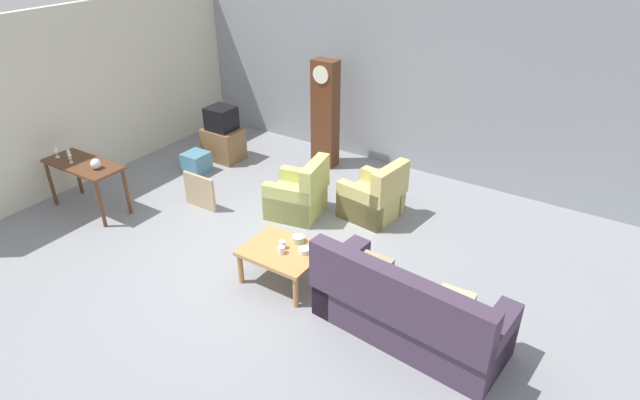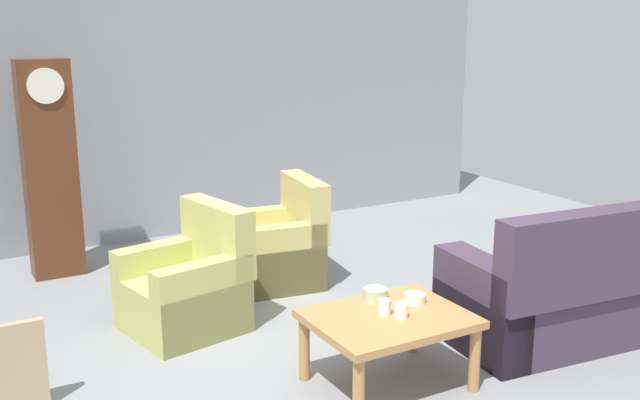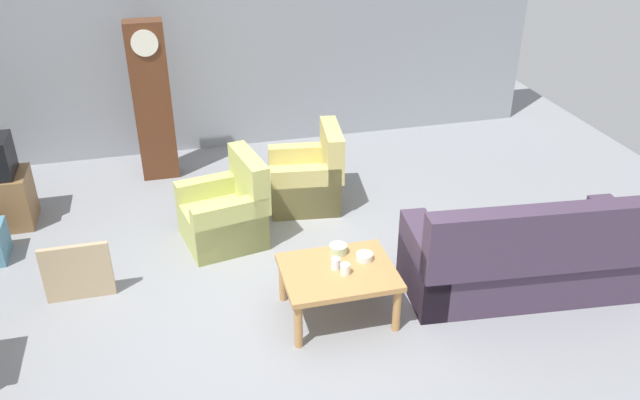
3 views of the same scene
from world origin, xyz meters
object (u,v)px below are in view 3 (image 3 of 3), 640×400
Objects in this scene: armchair_olive_far at (308,179)px; cup_blue_rimmed at (336,263)px; grandfather_clock at (153,102)px; framed_picture_leaning at (77,272)px; couch_floral at (524,258)px; cup_white_porcelain at (345,269)px; bowl_white_stacked at (364,257)px; coffee_table_wood at (338,276)px; bowl_shallow_green at (338,249)px; armchair_olive_near at (226,214)px.

cup_blue_rimmed is at bearing -96.50° from armchair_olive_far.
grandfather_clock is at bearing 113.68° from cup_blue_rimmed.
cup_blue_rimmed reaches higher than framed_picture_leaning.
cup_white_porcelain is (-1.69, 0.01, 0.17)m from couch_floral.
bowl_white_stacked is at bearing -15.93° from framed_picture_leaning.
coffee_table_wood is (-1.73, 0.08, 0.05)m from couch_floral.
couch_floral is 22.92× the size of cup_white_porcelain.
coffee_table_wood is at bearing -105.09° from bowl_shallow_green.
armchair_olive_far is 1.80m from bowl_shallow_green.
armchair_olive_near is 1.57m from framed_picture_leaning.
coffee_table_wood is 6.55× the size of bowl_white_stacked.
cup_white_porcelain is 0.59× the size of bowl_shallow_green.
cup_white_porcelain is at bearing -21.14° from framed_picture_leaning.
framed_picture_leaning is (-2.42, -1.23, -0.03)m from armchair_olive_far.
couch_floral is 2.60m from armchair_olive_far.
armchair_olive_far is 2.12m from cup_white_porcelain.
bowl_white_stacked is (0.26, 0.09, 0.10)m from coffee_table_wood.
bowl_white_stacked is at bearing 36.43° from cup_white_porcelain.
grandfather_clock is (-1.62, 1.18, 0.66)m from armchair_olive_far.
coffee_table_wood is 0.50× the size of grandfather_clock.
cup_blue_rimmed is 0.24m from bowl_shallow_green.
grandfather_clock is 3.61m from cup_white_porcelain.
grandfather_clock is at bearing 113.75° from coffee_table_wood.
armchair_olive_near is 1.67m from coffee_table_wood.
grandfather_clock reaches higher than cup_white_porcelain.
cup_blue_rimmed is at bearing -61.93° from armchair_olive_near.
coffee_table_wood is 1.60× the size of framed_picture_leaning.
cup_blue_rimmed is (0.77, -1.45, 0.22)m from armchair_olive_near.
cup_blue_rimmed is at bearing -66.32° from grandfather_clock.
framed_picture_leaning is at bearing 164.07° from bowl_white_stacked.
couch_floral is at bearing -2.61° from coffee_table_wood.
bowl_white_stacked is 0.91× the size of bowl_shallow_green.
couch_floral is at bearing -46.28° from grandfather_clock.
cup_white_porcelain reaches higher than bowl_shallow_green.
coffee_table_wood is at bearing 177.39° from couch_floral.
armchair_olive_near reaches higher than framed_picture_leaning.
framed_picture_leaning reaches higher than bowl_white_stacked.
grandfather_clock reaches higher than cup_blue_rimmed.
armchair_olive_near is 6.30× the size of bowl_white_stacked.
bowl_shallow_green reaches higher than coffee_table_wood.
grandfather_clock is 2.63m from framed_picture_leaning.
armchair_olive_near is 9.41× the size of cup_blue_rimmed.
framed_picture_leaning reaches higher than coffee_table_wood.
couch_floral is at bearing -6.72° from bowl_white_stacked.
framed_picture_leaning is 3.74× the size of bowl_shallow_green.
armchair_olive_far reaches higher than cup_blue_rimmed.
bowl_shallow_green is (2.27, -0.55, 0.23)m from framed_picture_leaning.
armchair_olive_near is 5.75× the size of bowl_shallow_green.
coffee_table_wood is 2.35m from framed_picture_leaning.
armchair_olive_far is at bearing 84.02° from coffee_table_wood.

